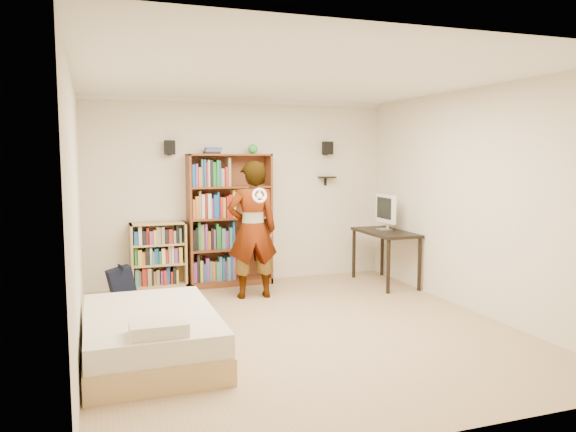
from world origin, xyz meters
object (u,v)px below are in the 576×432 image
at_px(daybed, 151,329).
at_px(person, 252,230).
at_px(low_bookshelf, 159,256).
at_px(tall_bookshelf, 230,220).
at_px(computer_desk, 385,257).

distance_m(daybed, person, 2.46).
bearing_deg(person, low_bookshelf, -32.79).
xyz_separation_m(tall_bookshelf, low_bookshelf, (-1.03, 0.03, -0.48)).
xyz_separation_m(low_bookshelf, person, (1.13, -0.86, 0.43)).
bearing_deg(computer_desk, low_bookshelf, 166.83).
bearing_deg(person, tall_bookshelf, -78.36).
bearing_deg(computer_desk, tall_bookshelf, 161.74).
bearing_deg(daybed, tall_bookshelf, 62.07).
xyz_separation_m(daybed, person, (1.52, 1.84, 0.64)).
xyz_separation_m(low_bookshelf, computer_desk, (3.19, -0.75, -0.08)).
distance_m(tall_bookshelf, low_bookshelf, 1.13).
height_order(tall_bookshelf, person, tall_bookshelf).
relative_size(tall_bookshelf, computer_desk, 1.66).
bearing_deg(person, daybed, 54.79).
bearing_deg(daybed, low_bookshelf, 81.89).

